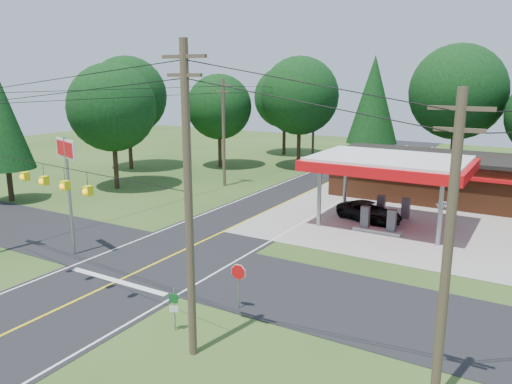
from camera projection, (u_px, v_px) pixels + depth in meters
The scene contains 17 objects.
ground at pixel (164, 260), 28.52m from camera, with size 120.00×120.00×0.00m, color #284A1A.
main_highway at pixel (164, 259), 28.51m from camera, with size 8.00×120.00×0.02m, color black.
cross_road at pixel (164, 259), 28.51m from camera, with size 70.00×7.00×0.02m, color black.
lane_center_yellow at pixel (164, 259), 28.51m from camera, with size 0.15×110.00×0.00m, color yellow.
gas_canopy at pixel (389, 166), 33.98m from camera, with size 10.60×7.40×4.88m.
convenience_store at pixel (432, 176), 42.39m from camera, with size 16.40×7.55×3.80m.
utility_pole_near_right at pixel (189, 201), 17.57m from camera, with size 1.80×0.30×11.50m.
utility_pole_far_left at pixel (224, 131), 46.37m from camera, with size 1.80×0.30×10.00m.
utility_pole_right_b at pixel (448, 251), 14.79m from camera, with size 1.80×0.30×10.00m.
utility_pole_north at pixel (313, 122), 59.98m from camera, with size 0.30×0.30×9.50m.
overhead_beacons at pixel (53, 168), 22.56m from camera, with size 17.04×2.04×1.03m.
treeline_backdrop at pixel (338, 106), 46.51m from camera, with size 70.27×51.59×13.30m.
suv_car at pixel (369, 212), 35.87m from camera, with size 4.90×4.90×1.36m, color black.
sedan_car at pixel (452, 199), 40.04m from camera, with size 3.51×3.51×1.20m, color white.
big_stop_sign at pixel (67, 168), 28.17m from camera, with size 2.46×0.90×6.92m.
octagonal_stop_sign at pixel (238, 276), 22.16m from camera, with size 0.76×0.12×2.16m.
route_sign_post at pixel (174, 306), 20.35m from camera, with size 0.38×0.15×1.88m.
Camera 1 is at (18.21, -20.45, 10.31)m, focal length 35.00 mm.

